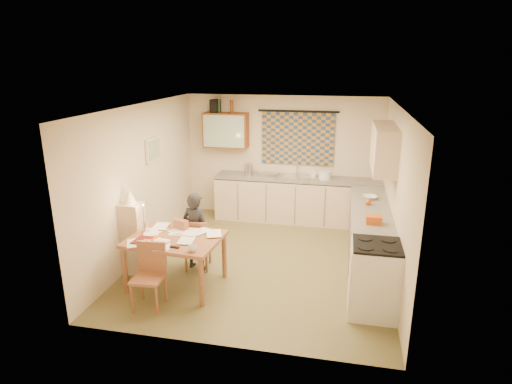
% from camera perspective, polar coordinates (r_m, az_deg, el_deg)
% --- Properties ---
extents(floor, '(4.00, 4.50, 0.02)m').
position_cam_1_polar(floor, '(7.13, 0.72, -9.20)').
color(floor, brown).
rests_on(floor, ground).
extents(ceiling, '(4.00, 4.50, 0.02)m').
position_cam_1_polar(ceiling, '(6.42, 0.81, 11.40)').
color(ceiling, white).
rests_on(ceiling, floor).
extents(wall_back, '(4.00, 0.02, 2.50)m').
position_cam_1_polar(wall_back, '(8.83, 3.59, 4.64)').
color(wall_back, beige).
rests_on(wall_back, floor).
extents(wall_front, '(4.00, 0.02, 2.50)m').
position_cam_1_polar(wall_front, '(4.60, -4.69, -7.30)').
color(wall_front, beige).
rests_on(wall_front, floor).
extents(wall_left, '(0.02, 4.50, 2.50)m').
position_cam_1_polar(wall_left, '(7.31, -14.91, 1.46)').
color(wall_left, beige).
rests_on(wall_left, floor).
extents(wall_right, '(0.02, 4.50, 2.50)m').
position_cam_1_polar(wall_right, '(6.60, 18.15, -0.48)').
color(wall_right, beige).
rests_on(wall_right, floor).
extents(window_blind, '(1.45, 0.03, 1.05)m').
position_cam_1_polar(window_blind, '(8.67, 5.58, 7.07)').
color(window_blind, navy).
rests_on(window_blind, wall_back).
extents(curtain_rod, '(1.60, 0.04, 0.04)m').
position_cam_1_polar(curtain_rod, '(8.57, 5.67, 10.67)').
color(curtain_rod, black).
rests_on(curtain_rod, wall_back).
extents(wall_cabinet, '(0.90, 0.34, 0.70)m').
position_cam_1_polar(wall_cabinet, '(8.79, -4.03, 8.23)').
color(wall_cabinet, '#67310F').
rests_on(wall_cabinet, wall_back).
extents(wall_cabinet_glass, '(0.84, 0.02, 0.64)m').
position_cam_1_polar(wall_cabinet_glass, '(8.62, -4.34, 8.06)').
color(wall_cabinet_glass, '#99B2A5').
rests_on(wall_cabinet_glass, wall_back).
extents(upper_cabinet_right, '(0.34, 1.30, 0.70)m').
position_cam_1_polar(upper_cabinet_right, '(6.97, 16.69, 5.65)').
color(upper_cabinet_right, '#C4A98D').
rests_on(upper_cabinet_right, wall_right).
extents(framed_print, '(0.04, 0.50, 0.40)m').
position_cam_1_polar(framed_print, '(7.54, -13.55, 5.55)').
color(framed_print, beige).
rests_on(framed_print, wall_left).
extents(print_canvas, '(0.01, 0.42, 0.32)m').
position_cam_1_polar(print_canvas, '(7.53, -13.38, 5.54)').
color(print_canvas, beige).
rests_on(print_canvas, wall_left).
extents(counter_back, '(3.30, 0.62, 0.92)m').
position_cam_1_polar(counter_back, '(8.70, 5.45, -1.04)').
color(counter_back, '#C4A98D').
rests_on(counter_back, floor).
extents(counter_right, '(0.62, 2.95, 0.92)m').
position_cam_1_polar(counter_right, '(6.97, 14.90, -6.28)').
color(counter_right, '#C4A98D').
rests_on(counter_right, floor).
extents(stove, '(0.62, 0.62, 0.97)m').
position_cam_1_polar(stove, '(5.77, 15.49, -11.11)').
color(stove, white).
rests_on(stove, floor).
extents(sink, '(0.58, 0.48, 0.10)m').
position_cam_1_polar(sink, '(8.58, 5.38, 1.69)').
color(sink, silver).
rests_on(sink, counter_back).
extents(tap, '(0.04, 0.04, 0.28)m').
position_cam_1_polar(tap, '(8.70, 5.52, 3.14)').
color(tap, silver).
rests_on(tap, counter_back).
extents(dish_rack, '(0.42, 0.39, 0.06)m').
position_cam_1_polar(dish_rack, '(8.63, 1.75, 2.34)').
color(dish_rack, silver).
rests_on(dish_rack, counter_back).
extents(kettle, '(0.19, 0.19, 0.24)m').
position_cam_1_polar(kettle, '(8.69, -0.99, 3.06)').
color(kettle, silver).
rests_on(kettle, counter_back).
extents(mixing_bowl, '(0.31, 0.31, 0.16)m').
position_cam_1_polar(mixing_bowl, '(8.50, 9.17, 2.25)').
color(mixing_bowl, white).
rests_on(mixing_bowl, counter_back).
extents(soap_bottle, '(0.14, 0.14, 0.20)m').
position_cam_1_polar(soap_bottle, '(8.56, 7.59, 2.55)').
color(soap_bottle, white).
rests_on(soap_bottle, counter_back).
extents(bowl, '(0.31, 0.31, 0.06)m').
position_cam_1_polar(bowl, '(7.45, 14.96, -0.68)').
color(bowl, white).
rests_on(bowl, counter_right).
extents(orange_bag, '(0.22, 0.16, 0.12)m').
position_cam_1_polar(orange_bag, '(6.33, 15.45, -3.57)').
color(orange_bag, '#C35414').
rests_on(orange_bag, counter_right).
extents(fruit_orange, '(0.10, 0.10, 0.10)m').
position_cam_1_polar(fruit_orange, '(7.12, 14.69, -1.29)').
color(fruit_orange, '#C35414').
rests_on(fruit_orange, counter_right).
extents(speaker, '(0.19, 0.22, 0.26)m').
position_cam_1_polar(speaker, '(8.79, -5.46, 11.35)').
color(speaker, black).
rests_on(speaker, wall_cabinet).
extents(bottle_green, '(0.09, 0.09, 0.26)m').
position_cam_1_polar(bottle_green, '(8.77, -5.07, 11.35)').
color(bottle_green, '#195926').
rests_on(bottle_green, wall_cabinet).
extents(bottle_brown, '(0.08, 0.08, 0.26)m').
position_cam_1_polar(bottle_brown, '(8.69, -3.24, 11.34)').
color(bottle_brown, '#67310F').
rests_on(bottle_brown, wall_cabinet).
extents(dining_table, '(1.35, 1.07, 0.75)m').
position_cam_1_polar(dining_table, '(6.35, -10.56, -9.05)').
color(dining_table, brown).
rests_on(dining_table, floor).
extents(chair_far, '(0.42, 0.42, 0.83)m').
position_cam_1_polar(chair_far, '(6.85, -7.75, -8.04)').
color(chair_far, brown).
rests_on(chair_far, floor).
extents(chair_near, '(0.41, 0.41, 0.87)m').
position_cam_1_polar(chair_near, '(5.97, -14.03, -12.30)').
color(chair_near, brown).
rests_on(chair_near, floor).
extents(person, '(0.60, 0.52, 1.25)m').
position_cam_1_polar(person, '(6.70, -8.00, -5.19)').
color(person, black).
rests_on(person, floor).
extents(shelf_stand, '(0.32, 0.30, 1.12)m').
position_cam_1_polar(shelf_stand, '(6.81, -16.03, -5.94)').
color(shelf_stand, '#C4A98D').
rests_on(shelf_stand, floor).
extents(lampshade, '(0.20, 0.20, 0.22)m').
position_cam_1_polar(lampshade, '(6.58, -16.50, -0.55)').
color(lampshade, beige).
rests_on(lampshade, shelf_stand).
extents(letter_rack, '(0.24, 0.17, 0.16)m').
position_cam_1_polar(letter_rack, '(6.42, -9.97, -4.34)').
color(letter_rack, brown).
rests_on(letter_rack, dining_table).
extents(mug, '(0.18, 0.18, 0.09)m').
position_cam_1_polar(mug, '(5.71, -8.47, -7.42)').
color(mug, white).
rests_on(mug, dining_table).
extents(magazine, '(0.25, 0.31, 0.03)m').
position_cam_1_polar(magazine, '(6.22, -15.81, -6.13)').
color(magazine, maroon).
rests_on(magazine, dining_table).
extents(book, '(0.41, 0.42, 0.02)m').
position_cam_1_polar(book, '(6.29, -14.35, -5.77)').
color(book, '#C35414').
rests_on(book, dining_table).
extents(orange_box, '(0.13, 0.09, 0.04)m').
position_cam_1_polar(orange_box, '(6.10, -14.28, -6.42)').
color(orange_box, '#C35414').
rests_on(orange_box, dining_table).
extents(eyeglasses, '(0.13, 0.06, 0.02)m').
position_cam_1_polar(eyeglasses, '(5.87, -10.79, -7.23)').
color(eyeglasses, black).
rests_on(eyeglasses, dining_table).
extents(candle_holder, '(0.06, 0.06, 0.18)m').
position_cam_1_polar(candle_holder, '(6.43, -14.52, -4.50)').
color(candle_holder, silver).
rests_on(candle_holder, dining_table).
extents(candle, '(0.03, 0.03, 0.22)m').
position_cam_1_polar(candle, '(6.38, -14.76, -2.76)').
color(candle, white).
rests_on(candle, dining_table).
extents(candle_flame, '(0.02, 0.02, 0.02)m').
position_cam_1_polar(candle_flame, '(6.34, -14.81, -1.73)').
color(candle_flame, '#FFCC66').
rests_on(candle_flame, dining_table).
extents(papers, '(1.27, 0.97, 0.03)m').
position_cam_1_polar(papers, '(6.25, -11.42, -5.67)').
color(papers, white).
rests_on(papers, dining_table).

